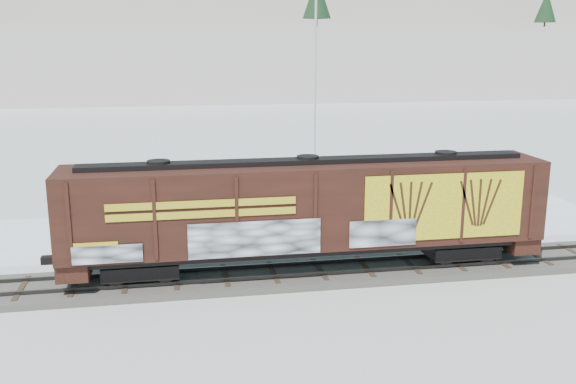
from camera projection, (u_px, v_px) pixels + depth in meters
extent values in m
plane|color=white|center=(273.00, 279.00, 26.90)|extent=(500.00, 500.00, 0.00)
cube|color=#59544C|center=(273.00, 275.00, 26.87)|extent=(50.00, 3.40, 0.28)
cube|color=#33302D|center=(276.00, 277.00, 26.13)|extent=(50.00, 0.10, 0.15)
cube|color=#33302D|center=(271.00, 265.00, 27.51)|extent=(50.00, 0.10, 0.15)
cube|color=white|center=(251.00, 228.00, 34.08)|extent=(40.00, 8.00, 0.03)
cube|color=white|center=(192.00, 62.00, 116.53)|extent=(360.00, 40.00, 12.00)
cube|color=white|center=(187.00, 31.00, 143.89)|extent=(360.00, 40.00, 24.00)
cube|color=white|center=(183.00, 12.00, 176.15)|extent=(360.00, 50.00, 35.00)
cone|color=black|center=(546.00, 6.00, 127.15)|extent=(4.20, 4.20, 6.15)
cube|color=black|center=(141.00, 267.00, 25.78)|extent=(3.00, 2.00, 0.90)
cube|color=black|center=(459.00, 248.00, 28.13)|extent=(3.00, 2.00, 0.90)
cylinder|color=black|center=(115.00, 275.00, 24.86)|extent=(0.90, 0.12, 0.90)
cube|color=black|center=(307.00, 245.00, 26.83)|extent=(19.82, 2.40, 0.25)
cube|color=#35140E|center=(307.00, 203.00, 26.42)|extent=(19.82, 3.00, 3.35)
cube|color=black|center=(308.00, 161.00, 26.01)|extent=(18.24, 0.90, 0.20)
cube|color=yellow|center=(445.00, 207.00, 25.86)|extent=(6.74, 0.03, 2.71)
cube|color=gold|center=(203.00, 209.00, 24.11)|extent=(7.14, 0.02, 0.70)
cube|color=white|center=(255.00, 239.00, 24.73)|extent=(5.15, 0.03, 1.40)
cylinder|color=silver|center=(314.00, 197.00, 40.61)|extent=(0.90, 0.90, 0.20)
cylinder|color=silver|center=(315.00, 92.00, 39.09)|extent=(0.14, 0.14, 13.43)
imported|color=#B5B7BC|center=(128.00, 222.00, 32.61)|extent=(4.39, 3.08, 1.39)
imported|color=white|center=(254.00, 212.00, 34.50)|extent=(4.43, 1.69, 1.44)
imported|color=black|center=(424.00, 203.00, 36.48)|extent=(5.42, 3.88, 1.46)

